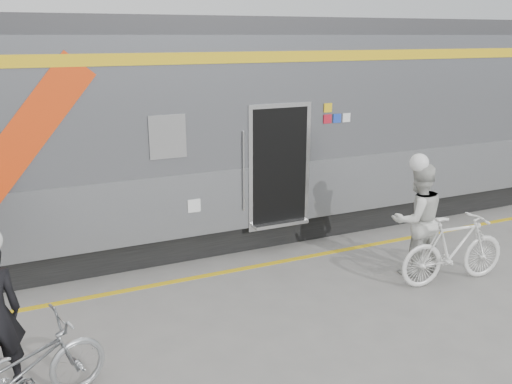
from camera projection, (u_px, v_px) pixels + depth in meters
ground at (262, 340)px, 7.00m from camera, size 90.00×90.00×0.00m
train at (135, 135)px, 9.86m from camera, size 24.00×3.17×4.10m
safety_strip at (207, 275)px, 8.88m from camera, size 24.00×0.12×0.01m
bicycle_left at (18, 372)px, 5.53m from camera, size 1.95×1.13×0.97m
woman at (417, 219)px, 8.76m from camera, size 0.96×0.79×1.85m
bicycle_right at (454, 249)px, 8.50m from camera, size 1.91×0.71×1.12m
helmet_woman at (423, 155)px, 8.46m from camera, size 0.30×0.30×0.30m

